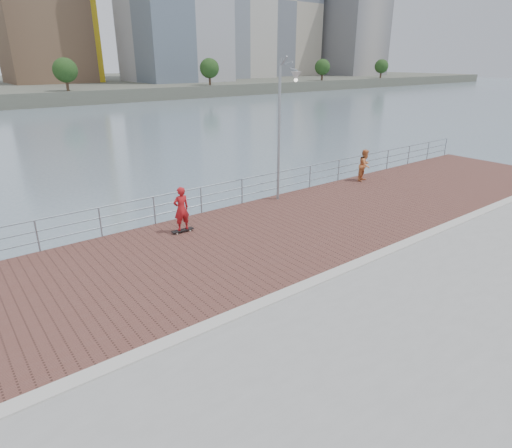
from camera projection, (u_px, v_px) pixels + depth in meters
water at (297, 348)px, 12.55m from camera, size 400.00×400.00×0.00m
seawall at (470, 432)px, 8.50m from camera, size 40.00×24.00×2.00m
brick_lane at (227, 246)px, 14.49m from camera, size 40.00×6.80×0.02m
curb at (300, 287)px, 11.82m from camera, size 40.00×0.40×0.06m
guardrail at (178, 202)px, 16.75m from camera, size 39.06×0.06×1.13m
street_lamp at (286, 107)px, 17.52m from camera, size 0.42×1.22×5.77m
skateboard at (183, 230)px, 15.60m from camera, size 0.83×0.23×0.10m
skateboarder at (181, 209)px, 15.30m from camera, size 0.60×0.40×1.63m
bystander at (365, 165)px, 21.94m from camera, size 0.93×0.82×1.62m
shoreline_trees at (29, 70)px, 72.42m from camera, size 169.26×4.96×6.62m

